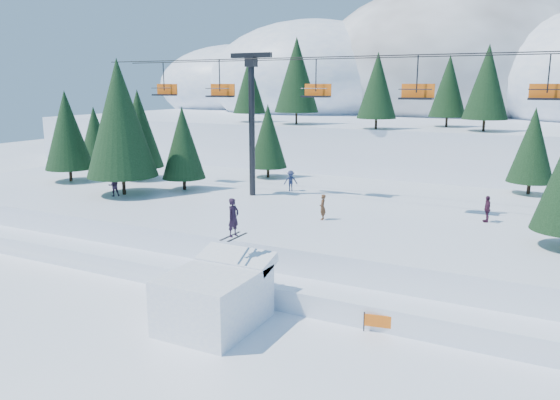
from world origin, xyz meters
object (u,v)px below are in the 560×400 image
at_px(banner_near, 397,324).
at_px(jump_kicker, 215,296).
at_px(chairlift, 392,105).
at_px(banner_far, 501,333).

bearing_deg(banner_near, jump_kicker, -160.93).
height_order(chairlift, banner_near, chairlift).
distance_m(jump_kicker, banner_near, 8.00).
height_order(chairlift, banner_far, chairlift).
distance_m(jump_kicker, chairlift, 17.81).
bearing_deg(banner_far, chairlift, 124.85).
height_order(jump_kicker, banner_far, jump_kicker).
distance_m(chairlift, banner_far, 16.98).
xyz_separation_m(jump_kicker, banner_far, (11.59, 3.66, -0.82)).
bearing_deg(banner_near, chairlift, 108.06).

